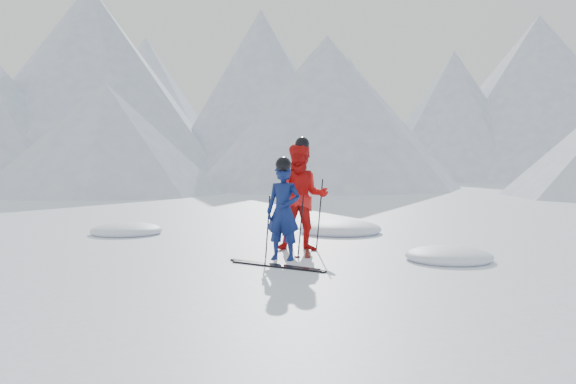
# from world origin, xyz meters

# --- Properties ---
(ground) EXTENTS (160.00, 160.00, 0.00)m
(ground) POSITION_xyz_m (0.00, 0.00, 0.00)
(ground) COLOR white
(ground) RESTS_ON ground
(mountain_range) EXTENTS (106.15, 62.94, 15.53)m
(mountain_range) POSITION_xyz_m (5.71, 35.31, 6.72)
(mountain_range) COLOR #B2BCD1
(mountain_range) RESTS_ON ground
(skier_blue) EXTENTS (0.64, 0.48, 1.61)m
(skier_blue) POSITION_xyz_m (-1.29, -0.12, 0.80)
(skier_blue) COLOR #0D1B53
(skier_blue) RESTS_ON ground
(skier_red) EXTENTS (1.08, 0.91, 1.97)m
(skier_red) POSITION_xyz_m (-1.15, 0.96, 0.99)
(skier_red) COLOR red
(skier_red) RESTS_ON ground
(pole_blue_left) EXTENTS (0.11, 0.08, 1.07)m
(pole_blue_left) POSITION_xyz_m (-1.59, 0.03, 0.54)
(pole_blue_left) COLOR black
(pole_blue_left) RESTS_ON ground
(pole_blue_right) EXTENTS (0.11, 0.07, 1.07)m
(pole_blue_right) POSITION_xyz_m (-1.04, 0.13, 0.54)
(pole_blue_right) COLOR black
(pole_blue_right) RESTS_ON ground
(pole_red_left) EXTENTS (0.13, 0.10, 1.31)m
(pole_red_left) POSITION_xyz_m (-1.45, 1.21, 0.66)
(pole_red_left) COLOR black
(pole_red_left) RESTS_ON ground
(pole_red_right) EXTENTS (0.13, 0.09, 1.31)m
(pole_red_right) POSITION_xyz_m (-0.85, 1.11, 0.66)
(pole_red_right) COLOR black
(pole_red_right) RESTS_ON ground
(ski_worn_left) EXTENTS (0.45, 1.68, 0.03)m
(ski_worn_left) POSITION_xyz_m (-1.27, 0.96, 0.01)
(ski_worn_left) COLOR black
(ski_worn_left) RESTS_ON ground
(ski_worn_right) EXTENTS (0.33, 1.70, 0.03)m
(ski_worn_right) POSITION_xyz_m (-1.03, 0.96, 0.01)
(ski_worn_right) COLOR black
(ski_worn_right) RESTS_ON ground
(ski_loose_a) EXTENTS (1.59, 0.77, 0.03)m
(ski_loose_a) POSITION_xyz_m (-1.33, -0.70, 0.01)
(ski_loose_a) COLOR black
(ski_loose_a) RESTS_ON ground
(ski_loose_b) EXTENTS (1.61, 0.71, 0.03)m
(ski_loose_b) POSITION_xyz_m (-1.23, -0.85, 0.01)
(ski_loose_b) COLOR black
(ski_loose_b) RESTS_ON ground
(snow_lumps) EXTENTS (8.40, 5.11, 0.41)m
(snow_lumps) POSITION_xyz_m (-1.68, 2.72, 0.00)
(snow_lumps) COLOR white
(snow_lumps) RESTS_ON ground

